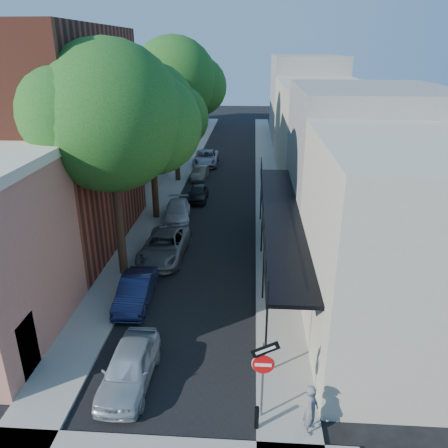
% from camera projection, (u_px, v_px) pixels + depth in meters
% --- Properties ---
extents(ground, '(160.00, 160.00, 0.00)m').
position_uv_depth(ground, '(157.00, 439.00, 13.13)').
color(ground, black).
rests_on(ground, ground).
extents(road_surface, '(6.00, 64.00, 0.01)m').
position_uv_depth(road_surface, '(223.00, 173.00, 40.86)').
color(road_surface, black).
rests_on(road_surface, ground).
extents(sidewalk_left, '(2.00, 64.00, 0.12)m').
position_uv_depth(sidewalk_left, '(181.00, 171.00, 41.08)').
color(sidewalk_left, gray).
rests_on(sidewalk_left, ground).
extents(sidewalk_right, '(2.00, 64.00, 0.12)m').
position_uv_depth(sidewalk_right, '(266.00, 173.00, 40.59)').
color(sidewalk_right, gray).
rests_on(sidewalk_right, ground).
extents(buildings_left, '(10.10, 59.10, 12.00)m').
position_uv_depth(buildings_left, '(117.00, 120.00, 38.42)').
color(buildings_left, tan).
rests_on(buildings_left, ground).
extents(buildings_right, '(9.80, 55.00, 10.00)m').
position_uv_depth(buildings_right, '(325.00, 127.00, 38.17)').
color(buildings_right, '#B7AC97').
rests_on(buildings_right, ground).
extents(sign_post, '(0.89, 0.17, 2.99)m').
position_uv_depth(sign_post, '(263.00, 367.00, 13.07)').
color(sign_post, '#595B60').
rests_on(sign_post, ground).
extents(bollard, '(0.14, 0.14, 0.80)m').
position_uv_depth(bollard, '(257.00, 418.00, 13.22)').
color(bollard, black).
rests_on(bollard, sidewalk_right).
extents(oak_near, '(7.48, 6.80, 11.42)m').
position_uv_depth(oak_near, '(121.00, 119.00, 19.85)').
color(oak_near, '#352315').
rests_on(oak_near, ground).
extents(oak_mid, '(6.60, 6.00, 10.20)m').
position_uv_depth(oak_mid, '(157.00, 113.00, 27.53)').
color(oak_mid, '#352315').
rests_on(oak_mid, ground).
extents(oak_far, '(7.70, 7.00, 11.90)m').
position_uv_depth(oak_far, '(180.00, 82.00, 35.42)').
color(oak_far, '#352315').
rests_on(oak_far, ground).
extents(parked_car_a, '(1.63, 3.97, 1.35)m').
position_uv_depth(parked_car_a, '(129.00, 367.00, 15.07)').
color(parked_car_a, '#9AA4AB').
rests_on(parked_car_a, ground).
extents(parked_car_b, '(1.44, 3.90, 1.27)m').
position_uv_depth(parked_car_b, '(136.00, 291.00, 19.85)').
color(parked_car_b, '#141B3F').
rests_on(parked_car_b, ground).
extents(parked_car_c, '(2.48, 5.06, 1.38)m').
position_uv_depth(parked_car_c, '(164.00, 246.00, 24.17)').
color(parked_car_c, slate).
rests_on(parked_car_c, ground).
extents(parked_car_d, '(2.13, 4.28, 1.20)m').
position_uv_depth(parked_car_d, '(177.00, 211.00, 29.53)').
color(parked_car_d, silver).
rests_on(parked_car_d, ground).
extents(parked_car_e, '(1.41, 3.50, 1.19)m').
position_uv_depth(parked_car_e, '(198.00, 193.00, 33.27)').
color(parked_car_e, black).
rests_on(parked_car_e, ground).
extents(parked_car_f, '(1.28, 3.45, 1.13)m').
position_uv_depth(parked_car_f, '(200.00, 173.00, 38.68)').
color(parked_car_f, '#696458').
rests_on(parked_car_f, ground).
extents(parked_car_g, '(2.39, 5.08, 1.40)m').
position_uv_depth(parked_car_g, '(206.00, 158.00, 43.33)').
color(parked_car_g, gray).
rests_on(parked_car_g, ground).
extents(pedestrian, '(0.54, 0.69, 1.69)m').
position_uv_depth(pedestrian, '(311.00, 409.00, 12.95)').
color(pedestrian, slate).
rests_on(pedestrian, sidewalk_right).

